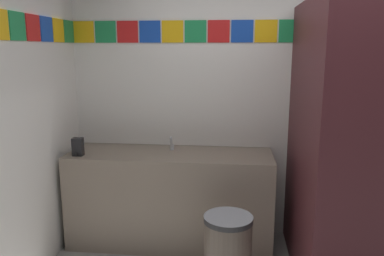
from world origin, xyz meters
TOP-DOWN VIEW (x-y plane):
  - wall_back at (0.00, 1.56)m, footprint 3.63×0.09m
  - vanity_counter at (-0.84, 1.23)m, footprint 1.85×0.59m
  - faucet_center at (-0.84, 1.31)m, footprint 0.04×0.10m
  - soap_dispenser at (-1.64, 1.05)m, footprint 0.09×0.09m
  - stall_divider at (0.43, 0.61)m, footprint 0.92×1.32m
  - toilet at (0.72, 1.05)m, footprint 0.39×0.49m
  - trash_bin at (-0.30, 0.53)m, footprint 0.36×0.36m

SIDE VIEW (x-z plane):
  - trash_bin at x=-0.30m, z-range 0.00..0.59m
  - toilet at x=0.72m, z-range -0.07..0.67m
  - vanity_counter at x=-0.84m, z-range 0.01..0.88m
  - faucet_center at x=-0.84m, z-range 0.85..0.99m
  - soap_dispenser at x=-1.64m, z-range 0.87..1.03m
  - stall_divider at x=0.43m, z-range 0.00..2.16m
  - wall_back at x=0.00m, z-range 0.00..2.77m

